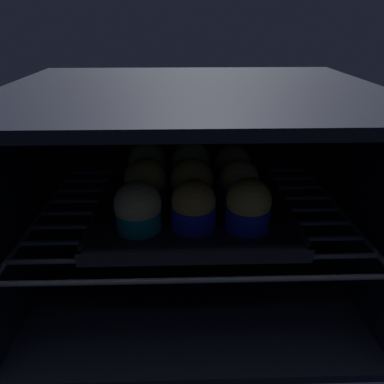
{
  "coord_description": "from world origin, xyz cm",
  "views": [
    {
      "loc": [
        -1.69,
        -35.23,
        45.13
      ],
      "look_at": [
        0.0,
        22.2,
        17.37
      ],
      "focal_mm": 33.94,
      "sensor_mm": 36.0,
      "label": 1
    }
  ],
  "objects_px": {
    "muffin_row0_col2": "(248,206)",
    "muffin_row2_col0": "(148,166)",
    "muffin_row0_col1": "(193,206)",
    "muffin_row2_col1": "(190,165)",
    "muffin_row1_col2": "(239,184)",
    "muffin_row2_col2": "(232,167)",
    "baking_tray": "(192,206)",
    "muffin_row1_col1": "(193,184)",
    "muffin_row1_col0": "(146,184)",
    "muffin_row0_col0": "(138,208)"
  },
  "relations": [
    {
      "from": "muffin_row2_col1",
      "to": "muffin_row0_col1",
      "type": "bearing_deg",
      "value": -89.79
    },
    {
      "from": "baking_tray",
      "to": "muffin_row0_col2",
      "type": "xyz_separation_m",
      "value": [
        0.08,
        -0.08,
        0.04
      ]
    },
    {
      "from": "muffin_row0_col2",
      "to": "muffin_row2_col1",
      "type": "xyz_separation_m",
      "value": [
        -0.09,
        0.16,
        0.0
      ]
    },
    {
      "from": "muffin_row0_col2",
      "to": "muffin_row2_col0",
      "type": "bearing_deg",
      "value": 135.92
    },
    {
      "from": "muffin_row2_col2",
      "to": "muffin_row2_col0",
      "type": "bearing_deg",
      "value": -178.15
    },
    {
      "from": "muffin_row2_col2",
      "to": "muffin_row1_col2",
      "type": "bearing_deg",
      "value": -89.45
    },
    {
      "from": "muffin_row0_col2",
      "to": "muffin_row1_col2",
      "type": "bearing_deg",
      "value": 91.54
    },
    {
      "from": "muffin_row2_col2",
      "to": "muffin_row2_col1",
      "type": "bearing_deg",
      "value": -177.25
    },
    {
      "from": "muffin_row0_col0",
      "to": "muffin_row1_col2",
      "type": "height_order",
      "value": "muffin_row1_col2"
    },
    {
      "from": "baking_tray",
      "to": "muffin_row0_col0",
      "type": "bearing_deg",
      "value": -135.77
    },
    {
      "from": "muffin_row2_col1",
      "to": "muffin_row2_col2",
      "type": "relative_size",
      "value": 1.1
    },
    {
      "from": "baking_tray",
      "to": "muffin_row2_col2",
      "type": "distance_m",
      "value": 0.12
    },
    {
      "from": "muffin_row0_col1",
      "to": "muffin_row2_col1",
      "type": "distance_m",
      "value": 0.16
    },
    {
      "from": "muffin_row2_col1",
      "to": "muffin_row2_col2",
      "type": "xyz_separation_m",
      "value": [
        0.08,
        0.0,
        -0.01
      ]
    },
    {
      "from": "muffin_row0_col0",
      "to": "muffin_row2_col1",
      "type": "xyz_separation_m",
      "value": [
        0.08,
        0.16,
        0.01
      ]
    },
    {
      "from": "muffin_row0_col0",
      "to": "muffin_row2_col0",
      "type": "relative_size",
      "value": 0.9
    },
    {
      "from": "muffin_row0_col2",
      "to": "muffin_row1_col2",
      "type": "relative_size",
      "value": 1.01
    },
    {
      "from": "muffin_row1_col2",
      "to": "muffin_row2_col1",
      "type": "bearing_deg",
      "value": 135.98
    },
    {
      "from": "muffin_row1_col0",
      "to": "muffin_row1_col1",
      "type": "xyz_separation_m",
      "value": [
        0.08,
        -0.0,
        0.0
      ]
    },
    {
      "from": "muffin_row0_col1",
      "to": "muffin_row1_col1",
      "type": "relative_size",
      "value": 0.93
    },
    {
      "from": "muffin_row0_col2",
      "to": "muffin_row1_col0",
      "type": "xyz_separation_m",
      "value": [
        -0.16,
        0.08,
        0.0
      ]
    },
    {
      "from": "muffin_row2_col0",
      "to": "muffin_row1_col1",
      "type": "bearing_deg",
      "value": -44.1
    },
    {
      "from": "baking_tray",
      "to": "muffin_row0_col2",
      "type": "bearing_deg",
      "value": -44.63
    },
    {
      "from": "baking_tray",
      "to": "muffin_row2_col1",
      "type": "xyz_separation_m",
      "value": [
        -0.0,
        0.08,
        0.05
      ]
    },
    {
      "from": "muffin_row0_col0",
      "to": "muffin_row0_col2",
      "type": "height_order",
      "value": "muffin_row0_col2"
    },
    {
      "from": "baking_tray",
      "to": "muffin_row1_col0",
      "type": "xyz_separation_m",
      "value": [
        -0.08,
        -0.0,
        0.04
      ]
    },
    {
      "from": "muffin_row1_col0",
      "to": "muffin_row2_col2",
      "type": "height_order",
      "value": "muffin_row1_col0"
    },
    {
      "from": "muffin_row1_col2",
      "to": "muffin_row2_col0",
      "type": "xyz_separation_m",
      "value": [
        -0.17,
        0.08,
        0.0
      ]
    },
    {
      "from": "muffin_row0_col1",
      "to": "muffin_row1_col2",
      "type": "distance_m",
      "value": 0.11
    },
    {
      "from": "muffin_row2_col1",
      "to": "muffin_row1_col1",
      "type": "bearing_deg",
      "value": -88.36
    },
    {
      "from": "baking_tray",
      "to": "muffin_row1_col2",
      "type": "distance_m",
      "value": 0.09
    },
    {
      "from": "baking_tray",
      "to": "muffin_row2_col0",
      "type": "xyz_separation_m",
      "value": [
        -0.08,
        0.08,
        0.05
      ]
    },
    {
      "from": "muffin_row0_col0",
      "to": "muffin_row0_col2",
      "type": "relative_size",
      "value": 0.97
    },
    {
      "from": "muffin_row0_col1",
      "to": "muffin_row1_col0",
      "type": "xyz_separation_m",
      "value": [
        -0.08,
        0.08,
        0.0
      ]
    },
    {
      "from": "muffin_row0_col2",
      "to": "muffin_row1_col0",
      "type": "distance_m",
      "value": 0.18
    },
    {
      "from": "muffin_row0_col0",
      "to": "muffin_row0_col1",
      "type": "height_order",
      "value": "same"
    },
    {
      "from": "muffin_row0_col1",
      "to": "muffin_row0_col0",
      "type": "bearing_deg",
      "value": -177.48
    },
    {
      "from": "muffin_row0_col1",
      "to": "muffin_row1_col2",
      "type": "height_order",
      "value": "muffin_row1_col2"
    },
    {
      "from": "muffin_row0_col2",
      "to": "muffin_row1_col1",
      "type": "xyz_separation_m",
      "value": [
        -0.08,
        0.08,
        0.0
      ]
    },
    {
      "from": "muffin_row0_col0",
      "to": "muffin_row1_col2",
      "type": "bearing_deg",
      "value": 26.38
    },
    {
      "from": "muffin_row0_col0",
      "to": "muffin_row1_col1",
      "type": "relative_size",
      "value": 0.92
    },
    {
      "from": "muffin_row0_col2",
      "to": "muffin_row2_col2",
      "type": "height_order",
      "value": "muffin_row0_col2"
    },
    {
      "from": "muffin_row0_col1",
      "to": "muffin_row1_col2",
      "type": "bearing_deg",
      "value": 43.95
    },
    {
      "from": "baking_tray",
      "to": "muffin_row0_col2",
      "type": "distance_m",
      "value": 0.13
    },
    {
      "from": "muffin_row1_col0",
      "to": "muffin_row2_col2",
      "type": "distance_m",
      "value": 0.18
    },
    {
      "from": "muffin_row1_col1",
      "to": "muffin_row2_col0",
      "type": "distance_m",
      "value": 0.12
    },
    {
      "from": "baking_tray",
      "to": "muffin_row0_col1",
      "type": "distance_m",
      "value": 0.09
    },
    {
      "from": "muffin_row1_col1",
      "to": "muffin_row0_col0",
      "type": "bearing_deg",
      "value": -137.51
    },
    {
      "from": "muffin_row1_col1",
      "to": "baking_tray",
      "type": "bearing_deg",
      "value": 117.61
    },
    {
      "from": "muffin_row2_col0",
      "to": "muffin_row0_col1",
      "type": "bearing_deg",
      "value": -62.31
    }
  ]
}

